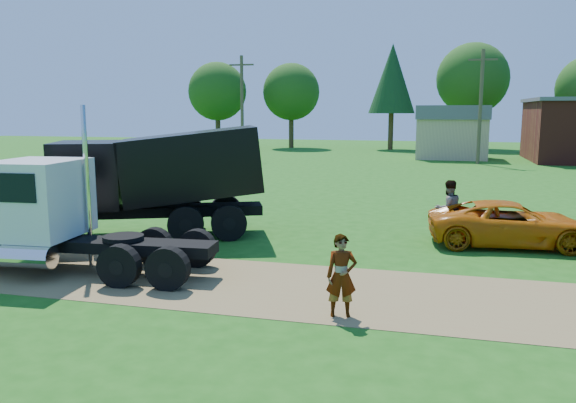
% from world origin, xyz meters
% --- Properties ---
extents(ground, '(140.00, 140.00, 0.00)m').
position_xyz_m(ground, '(0.00, 0.00, 0.00)').
color(ground, '#195412').
rests_on(ground, ground).
extents(dirt_track, '(120.00, 4.20, 0.01)m').
position_xyz_m(dirt_track, '(0.00, 0.00, 0.01)').
color(dirt_track, brown).
rests_on(dirt_track, ground).
extents(white_semi_tractor, '(7.32, 2.91, 4.36)m').
position_xyz_m(white_semi_tractor, '(-7.30, -0.15, 1.49)').
color(white_semi_tractor, black).
rests_on(white_semi_tractor, ground).
extents(black_dump_truck, '(8.57, 5.55, 3.70)m').
position_xyz_m(black_dump_truck, '(-6.75, 4.34, 2.04)').
color(black_dump_truck, black).
rests_on(black_dump_truck, ground).
extents(orange_pickup, '(5.24, 2.77, 1.40)m').
position_xyz_m(orange_pickup, '(5.02, 5.95, 0.70)').
color(orange_pickup, '#C46109').
rests_on(orange_pickup, ground).
extents(spectator_a, '(0.71, 0.56, 1.73)m').
position_xyz_m(spectator_a, '(0.86, -1.53, 0.86)').
color(spectator_a, '#999999').
rests_on(spectator_a, ground).
extents(spectator_b, '(1.18, 1.10, 1.94)m').
position_xyz_m(spectator_b, '(3.12, 6.64, 0.97)').
color(spectator_b, '#999999').
rests_on(spectator_b, ground).
extents(tan_shed, '(6.20, 5.40, 4.70)m').
position_xyz_m(tan_shed, '(4.00, 40.00, 2.42)').
color(tan_shed, tan).
rests_on(tan_shed, ground).
extents(utility_poles, '(42.20, 0.28, 9.00)m').
position_xyz_m(utility_poles, '(6.00, 35.00, 4.71)').
color(utility_poles, '#4D402B').
rests_on(utility_poles, ground).
extents(tree_row, '(56.79, 14.01, 11.72)m').
position_xyz_m(tree_row, '(2.58, 51.10, 6.87)').
color(tree_row, '#332815').
rests_on(tree_row, ground).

